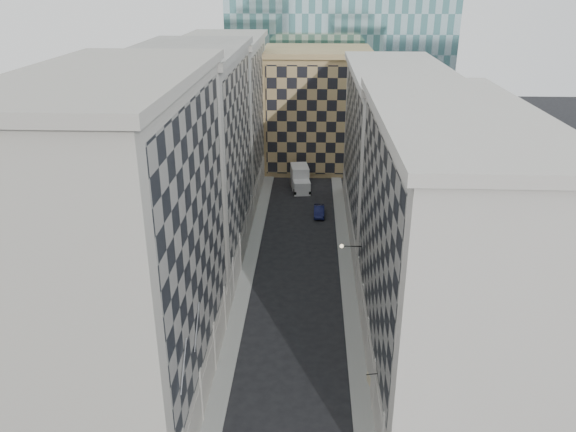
# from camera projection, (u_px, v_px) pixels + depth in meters

# --- Properties ---
(sidewalk_west) EXTENTS (1.50, 100.00, 0.15)m
(sidewalk_west) POSITION_uv_depth(u_px,v_px,m) (248.00, 272.00, 59.42)
(sidewalk_west) COLOR gray
(sidewalk_west) RESTS_ON ground
(sidewalk_east) EXTENTS (1.50, 100.00, 0.15)m
(sidewalk_east) POSITION_uv_depth(u_px,v_px,m) (347.00, 274.00, 59.00)
(sidewalk_east) COLOR gray
(sidewalk_east) RESTS_ON ground
(bldg_left_a) EXTENTS (10.80, 22.80, 23.70)m
(bldg_left_a) POSITION_uv_depth(u_px,v_px,m) (128.00, 251.00, 37.58)
(bldg_left_a) COLOR #A7A296
(bldg_left_a) RESTS_ON ground
(bldg_left_b) EXTENTS (10.80, 22.80, 22.70)m
(bldg_left_b) POSITION_uv_depth(u_px,v_px,m) (194.00, 161.00, 58.03)
(bldg_left_b) COLOR gray
(bldg_left_b) RESTS_ON ground
(bldg_left_c) EXTENTS (10.80, 22.80, 21.70)m
(bldg_left_c) POSITION_uv_depth(u_px,v_px,m) (225.00, 117.00, 78.47)
(bldg_left_c) COLOR #A7A296
(bldg_left_c) RESTS_ON ground
(bldg_right_a) EXTENTS (10.80, 26.80, 20.70)m
(bldg_right_a) POSITION_uv_depth(u_px,v_px,m) (441.00, 251.00, 40.99)
(bldg_right_a) COLOR #BAB4AA
(bldg_right_a) RESTS_ON ground
(bldg_right_b) EXTENTS (10.80, 28.80, 19.70)m
(bldg_right_b) POSITION_uv_depth(u_px,v_px,m) (393.00, 152.00, 66.03)
(bldg_right_b) COLOR #BAB4AA
(bldg_right_b) RESTS_ON ground
(tan_block) EXTENTS (16.80, 14.80, 18.80)m
(tan_block) POSITION_uv_depth(u_px,v_px,m) (316.00, 109.00, 90.37)
(tan_block) COLOR #9F8654
(tan_block) RESTS_ON ground
(flagpoles_left) EXTENTS (0.10, 6.33, 2.33)m
(flagpoles_left) POSITION_uv_depth(u_px,v_px,m) (191.00, 345.00, 34.27)
(flagpoles_left) COLOR gray
(flagpoles_left) RESTS_ON ground
(bracket_lamp) EXTENTS (1.98, 0.36, 0.36)m
(bracket_lamp) POSITION_uv_depth(u_px,v_px,m) (344.00, 246.00, 51.13)
(bracket_lamp) COLOR black
(bracket_lamp) RESTS_ON ground
(box_truck) EXTENTS (3.20, 6.29, 3.30)m
(box_truck) POSITION_uv_depth(u_px,v_px,m) (300.00, 179.00, 82.72)
(box_truck) COLOR silver
(box_truck) RESTS_ON ground
(dark_car) EXTENTS (1.37, 3.90, 1.28)m
(dark_car) POSITION_uv_depth(u_px,v_px,m) (319.00, 211.00, 73.44)
(dark_car) COLOR #10143C
(dark_car) RESTS_ON ground
(shop_sign) EXTENTS (0.78, 0.68, 0.76)m
(shop_sign) POSITION_uv_depth(u_px,v_px,m) (369.00, 378.00, 37.78)
(shop_sign) COLOR black
(shop_sign) RESTS_ON ground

